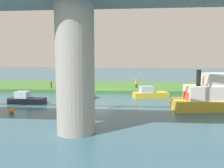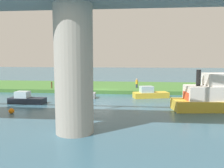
{
  "view_description": "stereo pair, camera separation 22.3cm",
  "coord_description": "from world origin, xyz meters",
  "px_view_note": "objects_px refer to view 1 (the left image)",
  "views": [
    {
      "loc": [
        -4.43,
        32.77,
        5.23
      ],
      "look_at": [
        -1.84,
        5.0,
        2.0
      ],
      "focal_mm": 38.4,
      "sensor_mm": 36.0,
      "label": 1
    },
    {
      "loc": [
        -4.66,
        32.75,
        5.23
      ],
      "look_at": [
        -1.84,
        5.0,
        2.0
      ],
      "focal_mm": 38.4,
      "sensor_mm": 36.0,
      "label": 2
    }
  ],
  "objects_px": {
    "motorboat_red": "(150,93)",
    "marker_buoy": "(12,111)",
    "pontoon_yellow": "(216,95)",
    "skiff_small": "(26,99)",
    "person_on_bank": "(136,83)",
    "mooring_post": "(51,85)",
    "bridge_pylon": "(75,70)",
    "riverboat_paddlewheel": "(77,94)"
  },
  "relations": [
    {
      "from": "motorboat_red",
      "to": "marker_buoy",
      "type": "distance_m",
      "value": 16.44
    },
    {
      "from": "mooring_post",
      "to": "motorboat_red",
      "type": "bearing_deg",
      "value": 164.51
    },
    {
      "from": "riverboat_paddlewheel",
      "to": "mooring_post",
      "type": "bearing_deg",
      "value": -45.12
    },
    {
      "from": "bridge_pylon",
      "to": "mooring_post",
      "type": "height_order",
      "value": "bridge_pylon"
    },
    {
      "from": "skiff_small",
      "to": "mooring_post",
      "type": "bearing_deg",
      "value": -88.08
    },
    {
      "from": "motorboat_red",
      "to": "skiff_small",
      "type": "height_order",
      "value": "motorboat_red"
    },
    {
      "from": "person_on_bank",
      "to": "motorboat_red",
      "type": "xyz_separation_m",
      "value": [
        -1.65,
        5.77,
        -0.67
      ]
    },
    {
      "from": "bridge_pylon",
      "to": "person_on_bank",
      "type": "relative_size",
      "value": 6.21
    },
    {
      "from": "bridge_pylon",
      "to": "skiff_small",
      "type": "xyz_separation_m",
      "value": [
        8.06,
        -9.57,
        -3.84
      ]
    },
    {
      "from": "riverboat_paddlewheel",
      "to": "skiff_small",
      "type": "height_order",
      "value": "riverboat_paddlewheel"
    },
    {
      "from": "skiff_small",
      "to": "person_on_bank",
      "type": "bearing_deg",
      "value": -138.59
    },
    {
      "from": "mooring_post",
      "to": "marker_buoy",
      "type": "xyz_separation_m",
      "value": [
        -1.19,
        13.89,
        -0.74
      ]
    },
    {
      "from": "person_on_bank",
      "to": "marker_buoy",
      "type": "distance_m",
      "value": 19.46
    },
    {
      "from": "pontoon_yellow",
      "to": "marker_buoy",
      "type": "bearing_deg",
      "value": 10.02
    },
    {
      "from": "motorboat_red",
      "to": "pontoon_yellow",
      "type": "bearing_deg",
      "value": 132.63
    },
    {
      "from": "marker_buoy",
      "to": "person_on_bank",
      "type": "bearing_deg",
      "value": -126.09
    },
    {
      "from": "pontoon_yellow",
      "to": "motorboat_red",
      "type": "relative_size",
      "value": 1.71
    },
    {
      "from": "motorboat_red",
      "to": "mooring_post",
      "type": "bearing_deg",
      "value": -15.49
    },
    {
      "from": "bridge_pylon",
      "to": "pontoon_yellow",
      "type": "distance_m",
      "value": 14.72
    },
    {
      "from": "mooring_post",
      "to": "marker_buoy",
      "type": "relative_size",
      "value": 1.95
    },
    {
      "from": "skiff_small",
      "to": "marker_buoy",
      "type": "relative_size",
      "value": 8.19
    },
    {
      "from": "bridge_pylon",
      "to": "marker_buoy",
      "type": "relative_size",
      "value": 17.27
    },
    {
      "from": "bridge_pylon",
      "to": "riverboat_paddlewheel",
      "type": "xyz_separation_m",
      "value": [
        3.21,
        -13.45,
        -3.81
      ]
    },
    {
      "from": "pontoon_yellow",
      "to": "skiff_small",
      "type": "relative_size",
      "value": 1.95
    },
    {
      "from": "bridge_pylon",
      "to": "marker_buoy",
      "type": "distance_m",
      "value": 9.51
    },
    {
      "from": "bridge_pylon",
      "to": "pontoon_yellow",
      "type": "bearing_deg",
      "value": -145.82
    },
    {
      "from": "mooring_post",
      "to": "pontoon_yellow",
      "type": "distance_m",
      "value": 22.87
    },
    {
      "from": "pontoon_yellow",
      "to": "motorboat_red",
      "type": "distance_m",
      "value": 8.95
    },
    {
      "from": "bridge_pylon",
      "to": "mooring_post",
      "type": "xyz_separation_m",
      "value": [
        8.36,
        -18.62,
        -3.33
      ]
    },
    {
      "from": "person_on_bank",
      "to": "riverboat_paddlewheel",
      "type": "distance_m",
      "value": 10.26
    },
    {
      "from": "mooring_post",
      "to": "skiff_small",
      "type": "distance_m",
      "value": 9.07
    },
    {
      "from": "marker_buoy",
      "to": "pontoon_yellow",
      "type": "bearing_deg",
      "value": -169.98
    },
    {
      "from": "motorboat_red",
      "to": "marker_buoy",
      "type": "bearing_deg",
      "value": 37.17
    },
    {
      "from": "mooring_post",
      "to": "riverboat_paddlewheel",
      "type": "bearing_deg",
      "value": 134.88
    },
    {
      "from": "pontoon_yellow",
      "to": "marker_buoy",
      "type": "height_order",
      "value": "pontoon_yellow"
    },
    {
      "from": "person_on_bank",
      "to": "marker_buoy",
      "type": "relative_size",
      "value": 2.78
    },
    {
      "from": "pontoon_yellow",
      "to": "riverboat_paddlewheel",
      "type": "height_order",
      "value": "pontoon_yellow"
    },
    {
      "from": "person_on_bank",
      "to": "riverboat_paddlewheel",
      "type": "bearing_deg",
      "value": 43.04
    },
    {
      "from": "person_on_bank",
      "to": "motorboat_red",
      "type": "distance_m",
      "value": 6.04
    },
    {
      "from": "motorboat_red",
      "to": "riverboat_paddlewheel",
      "type": "bearing_deg",
      "value": 7.57
    },
    {
      "from": "skiff_small",
      "to": "marker_buoy",
      "type": "distance_m",
      "value": 4.92
    },
    {
      "from": "mooring_post",
      "to": "marker_buoy",
      "type": "bearing_deg",
      "value": 94.88
    }
  ]
}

